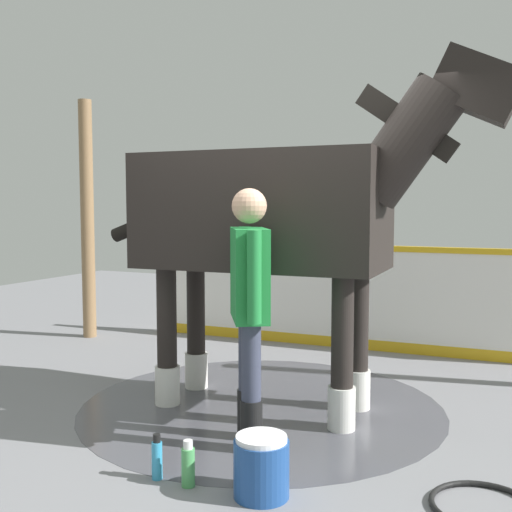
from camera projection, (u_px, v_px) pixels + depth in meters
ground_plane at (268, 426)px, 4.53m from camera, size 16.00×16.00×0.02m
wet_patch at (261, 406)px, 4.94m from camera, size 2.91×2.91×0.00m
barrier_wall at (337, 300)px, 6.97m from camera, size 0.25×4.71×1.17m
roof_post_far at (87, 220)px, 7.43m from camera, size 0.16×0.16×2.87m
horse at (277, 216)px, 4.76m from camera, size 0.96×3.31×2.70m
handler at (249, 298)px, 4.08m from camera, size 0.60×0.45×1.73m
wash_bucket at (261, 466)px, 3.40m from camera, size 0.31×0.31×0.35m
bottle_shampoo at (157, 458)px, 3.62m from camera, size 0.06×0.06×0.27m
bottle_spray at (188, 465)px, 3.53m from camera, size 0.08×0.08×0.27m
hose_coil at (484, 506)px, 3.27m from camera, size 0.58×0.58×0.03m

